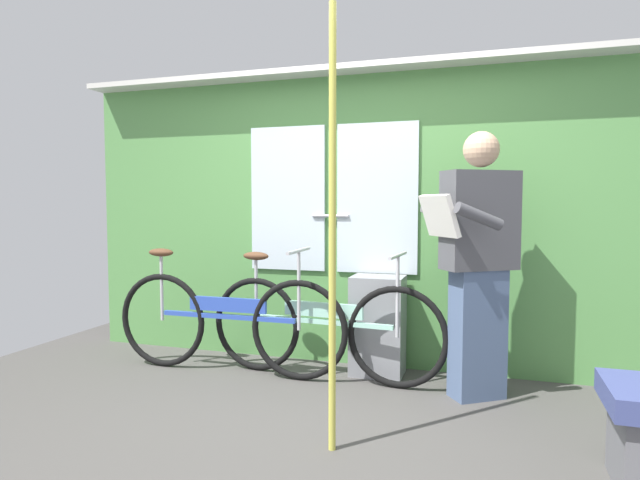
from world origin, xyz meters
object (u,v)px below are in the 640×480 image
object	(u,v)px
trash_bin_by_wall	(378,325)
handrail_pole	(332,232)
bicycle_near_door	(227,321)
bicycle_leaning_behind	(322,327)
passenger_reading_newspaper	(478,259)

from	to	relation	value
trash_bin_by_wall	handrail_pole	distance (m)	1.43
bicycle_near_door	bicycle_leaning_behind	xyz separation A→B (m)	(0.69, 0.08, -0.01)
bicycle_near_door	trash_bin_by_wall	distance (m)	1.08
bicycle_near_door	handrail_pole	world-z (taller)	handrail_pole
trash_bin_by_wall	passenger_reading_newspaper	bearing A→B (deg)	-21.96
bicycle_leaning_behind	handrail_pole	bearing A→B (deg)	-66.05
bicycle_leaning_behind	handrail_pole	xyz separation A→B (m)	(0.37, -1.02, 0.72)
bicycle_near_door	handrail_pole	distance (m)	1.58
bicycle_near_door	passenger_reading_newspaper	size ratio (longest dim) A/B	1.07
bicycle_near_door	bicycle_leaning_behind	world-z (taller)	bicycle_near_door
bicycle_near_door	trash_bin_by_wall	world-z (taller)	bicycle_near_door
handrail_pole	trash_bin_by_wall	bearing A→B (deg)	91.07
trash_bin_by_wall	handrail_pole	xyz separation A→B (m)	(0.02, -1.23, 0.73)
trash_bin_by_wall	handrail_pole	bearing A→B (deg)	-88.93
trash_bin_by_wall	bicycle_near_door	bearing A→B (deg)	-163.87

